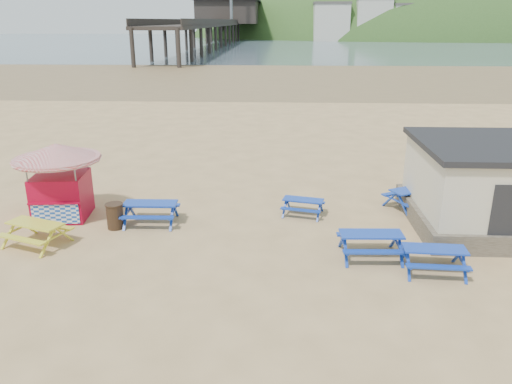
{
  "coord_description": "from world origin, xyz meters",
  "views": [
    {
      "loc": [
        1.81,
        -16.52,
        7.22
      ],
      "look_at": [
        0.97,
        1.5,
        1.0
      ],
      "focal_mm": 35.0,
      "sensor_mm": 36.0,
      "label": 1
    }
  ],
  "objects_px": {
    "picnic_table_blue_a": "(151,213)",
    "ice_cream_kiosk": "(59,171)",
    "litter_bin": "(115,216)",
    "picnic_table_yellow": "(36,234)",
    "picnic_table_blue_b": "(303,207)"
  },
  "relations": [
    {
      "from": "ice_cream_kiosk",
      "to": "litter_bin",
      "type": "relative_size",
      "value": 3.78
    },
    {
      "from": "ice_cream_kiosk",
      "to": "litter_bin",
      "type": "height_order",
      "value": "ice_cream_kiosk"
    },
    {
      "from": "picnic_table_blue_a",
      "to": "picnic_table_yellow",
      "type": "xyz_separation_m",
      "value": [
        -3.39,
        -2.08,
        -0.01
      ]
    },
    {
      "from": "picnic_table_blue_b",
      "to": "ice_cream_kiosk",
      "type": "relative_size",
      "value": 0.5
    },
    {
      "from": "picnic_table_blue_a",
      "to": "litter_bin",
      "type": "distance_m",
      "value": 1.3
    },
    {
      "from": "picnic_table_blue_a",
      "to": "picnic_table_blue_b",
      "type": "bearing_deg",
      "value": 10.06
    },
    {
      "from": "picnic_table_yellow",
      "to": "litter_bin",
      "type": "distance_m",
      "value": 2.7
    },
    {
      "from": "picnic_table_yellow",
      "to": "ice_cream_kiosk",
      "type": "height_order",
      "value": "ice_cream_kiosk"
    },
    {
      "from": "picnic_table_blue_a",
      "to": "ice_cream_kiosk",
      "type": "bearing_deg",
      "value": 170.72
    },
    {
      "from": "picnic_table_yellow",
      "to": "ice_cream_kiosk",
      "type": "relative_size",
      "value": 0.66
    },
    {
      "from": "picnic_table_blue_b",
      "to": "picnic_table_yellow",
      "type": "bearing_deg",
      "value": -146.76
    },
    {
      "from": "picnic_table_blue_a",
      "to": "ice_cream_kiosk",
      "type": "xyz_separation_m",
      "value": [
        -3.54,
        0.51,
        1.42
      ]
    },
    {
      "from": "picnic_table_blue_b",
      "to": "picnic_table_blue_a",
      "type": "bearing_deg",
      "value": -155.01
    },
    {
      "from": "picnic_table_yellow",
      "to": "picnic_table_blue_a",
      "type": "bearing_deg",
      "value": 51.6
    },
    {
      "from": "picnic_table_blue_a",
      "to": "picnic_table_yellow",
      "type": "distance_m",
      "value": 3.98
    }
  ]
}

